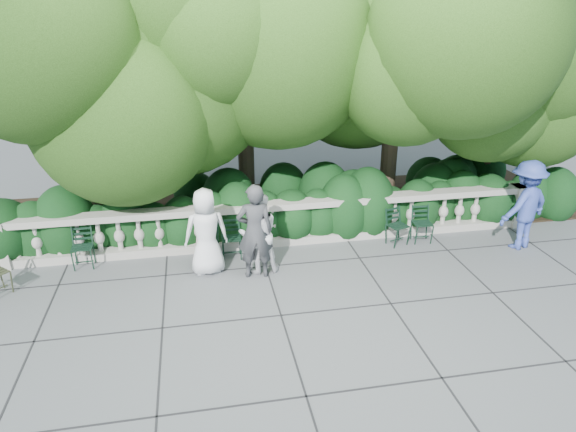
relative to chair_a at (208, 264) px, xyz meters
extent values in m
plane|color=#52555A|center=(1.66, -1.13, 0.00)|extent=(90.00, 90.00, 0.00)
cube|color=#9E998E|center=(1.66, 0.67, 0.09)|extent=(12.00, 0.32, 0.18)
cube|color=#9E998E|center=(1.66, 0.67, 0.93)|extent=(12.00, 0.36, 0.14)
cube|color=#9E998E|center=(7.44, 0.67, 0.50)|extent=(0.44, 0.44, 1.00)
cylinder|color=#3F3023|center=(-2.34, 2.27, 1.40)|extent=(0.40, 0.40, 2.80)
ellipsoid|color=#1A380F|center=(-2.34, 1.83, 3.68)|extent=(5.28, 5.28, 3.96)
cylinder|color=#3F3023|center=(1.16, 2.87, 1.70)|extent=(0.40, 0.40, 3.40)
ellipsoid|color=#1A380F|center=(1.16, 2.35, 4.44)|extent=(6.24, 6.24, 4.68)
cylinder|color=#3F3023|center=(4.66, 2.17, 1.50)|extent=(0.40, 0.40, 3.00)
ellipsoid|color=#1A380F|center=(4.66, 1.71, 3.92)|extent=(5.52, 5.52, 4.14)
cylinder|color=#3F3023|center=(7.66, 2.67, 1.30)|extent=(0.40, 0.40, 2.60)
ellipsoid|color=#1A380F|center=(7.66, 2.27, 3.40)|extent=(4.80, 4.80, 3.60)
imported|color=white|center=(0.00, -0.33, 0.88)|extent=(0.90, 0.63, 1.75)
imported|color=#3C3D41|center=(0.91, -0.65, 0.95)|extent=(0.72, 0.50, 1.90)
imported|color=white|center=(1.02, -0.46, 0.82)|extent=(0.83, 0.67, 1.63)
imported|color=#374BA6|center=(6.75, -0.44, 0.98)|extent=(1.44, 1.10, 1.97)
camera|label=1|loc=(-0.11, -9.51, 5.00)|focal=32.00mm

